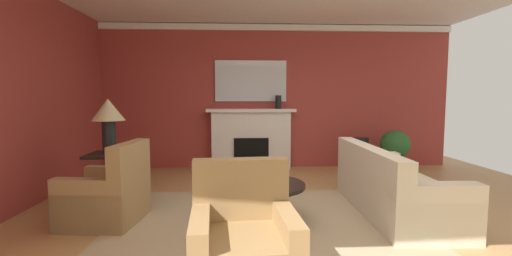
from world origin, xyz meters
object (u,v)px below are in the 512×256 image
object	(u,v)px
mantel_mirror	(251,81)
vase_tall_corner	(361,154)
table_lamp	(108,115)
side_table	(111,174)
sofa	(391,190)
coffee_table	(263,193)
vase_mantel_right	(278,102)
fireplace	(251,141)
armchair_facing_fireplace	(244,247)
armchair_near_window	(108,197)
potted_plant	(395,148)

from	to	relation	value
mantel_mirror	vase_tall_corner	distance (m)	2.67
mantel_mirror	table_lamp	bearing A→B (deg)	-131.22
side_table	table_lamp	size ratio (longest dim) A/B	0.93
sofa	coffee_table	xyz separation A→B (m)	(-1.65, -0.20, 0.04)
vase_mantel_right	vase_tall_corner	xyz separation A→B (m)	(1.64, -0.25, -1.04)
table_lamp	vase_tall_corner	bearing A→B (deg)	24.17
fireplace	armchair_facing_fireplace	xyz separation A→B (m)	(-0.21, -4.37, -0.28)
armchair_facing_fireplace	side_table	size ratio (longest dim) A/B	1.36
vase_mantel_right	armchair_near_window	bearing A→B (deg)	-128.67
potted_plant	fireplace	bearing A→B (deg)	169.85
mantel_mirror	fireplace	bearing A→B (deg)	-90.00
vase_mantel_right	table_lamp	bearing A→B (deg)	-140.25
sofa	armchair_facing_fireplace	world-z (taller)	armchair_facing_fireplace
fireplace	mantel_mirror	world-z (taller)	mantel_mirror
sofa	armchair_facing_fireplace	size ratio (longest dim) A/B	2.23
mantel_mirror	vase_tall_corner	bearing A→B (deg)	-10.87
vase_mantel_right	vase_tall_corner	bearing A→B (deg)	-8.68
mantel_mirror	armchair_facing_fireplace	size ratio (longest dim) A/B	1.54
table_lamp	armchair_facing_fireplace	bearing A→B (deg)	-50.14
table_lamp	vase_mantel_right	world-z (taller)	vase_mantel_right
vase_tall_corner	table_lamp	bearing A→B (deg)	-155.83
sofa	side_table	size ratio (longest dim) A/B	3.03
mantel_mirror	sofa	world-z (taller)	mantel_mirror
fireplace	side_table	size ratio (longest dim) A/B	2.57
sofa	side_table	bearing A→B (deg)	171.04
vase_tall_corner	mantel_mirror	bearing A→B (deg)	169.13
sofa	vase_mantel_right	bearing A→B (deg)	112.62
sofa	mantel_mirror	bearing A→B (deg)	120.21
mantel_mirror	side_table	size ratio (longest dim) A/B	2.09
side_table	armchair_near_window	bearing A→B (deg)	-71.86
mantel_mirror	coffee_table	world-z (taller)	mantel_mirror
fireplace	table_lamp	xyz separation A→B (m)	(-2.02, -2.19, 0.64)
mantel_mirror	vase_mantel_right	bearing A→B (deg)	-17.18
mantel_mirror	armchair_near_window	world-z (taller)	mantel_mirror
armchair_facing_fireplace	mantel_mirror	bearing A→B (deg)	87.35
fireplace	mantel_mirror	distance (m)	1.22
sofa	potted_plant	distance (m)	2.54
fireplace	vase_mantel_right	size ratio (longest dim) A/B	6.60
sofa	vase_mantel_right	size ratio (longest dim) A/B	7.78
table_lamp	potted_plant	bearing A→B (deg)	19.37
armchair_facing_fireplace	coffee_table	size ratio (longest dim) A/B	0.95
mantel_mirror	side_table	bearing A→B (deg)	-131.22
table_lamp	potted_plant	world-z (taller)	table_lamp
armchair_near_window	armchair_facing_fireplace	bearing A→B (deg)	-42.03
table_lamp	vase_tall_corner	xyz separation A→B (m)	(4.21, 1.89, -0.89)
table_lamp	fireplace	bearing A→B (deg)	47.25
coffee_table	side_table	world-z (taller)	side_table
vase_tall_corner	potted_plant	world-z (taller)	potted_plant
armchair_near_window	vase_tall_corner	distance (m)	4.77
side_table	potted_plant	distance (m)	5.10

